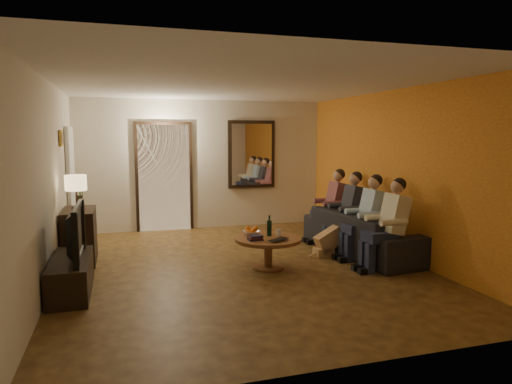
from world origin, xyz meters
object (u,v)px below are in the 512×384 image
object	(u,v)px
table_lamp	(76,193)
coffee_table	(268,253)
sofa	(363,233)
laptop	(281,240)
tv_stand	(71,276)
person_c	(349,214)
wine_bottle	(269,225)
person_d	(333,208)
person_a	(390,228)
tv	(69,232)
bowl	(252,233)
dog	(329,238)
dresser	(80,236)
person_b	(368,220)

from	to	relation	value
table_lamp	coffee_table	xyz separation A→B (m)	(2.60, -0.88, -0.85)
sofa	laptop	world-z (taller)	sofa
tv_stand	person_c	distance (m)	4.34
wine_bottle	laptop	bearing A→B (deg)	-82.50
wine_bottle	table_lamp	bearing A→B (deg)	163.47
tv_stand	person_d	bearing A→B (deg)	20.07
tv_stand	person_a	size ratio (longest dim) A/B	1.06
table_lamp	person_a	xyz separation A→B (m)	(4.22, -1.43, -0.47)
person_c	tv	bearing A→B (deg)	-167.42
coffee_table	bowl	size ratio (longest dim) A/B	3.66
tv_stand	sofa	distance (m)	4.37
sofa	person_a	world-z (taller)	person_a
table_lamp	dog	bearing A→B (deg)	-7.66
bowl	wine_bottle	bearing A→B (deg)	-27.55
dog	bowl	size ratio (longest dim) A/B	2.16
person_a	laptop	distance (m)	1.56
sofa	tv	bearing A→B (deg)	92.84
person_d	tv_stand	bearing A→B (deg)	-159.93
person_d	coffee_table	size ratio (longest dim) A/B	1.26
coffee_table	bowl	xyz separation A→B (m)	(-0.18, 0.22, 0.26)
table_lamp	wine_bottle	bearing A→B (deg)	-16.53
person_c	coffee_table	size ratio (longest dim) A/B	1.26
dresser	person_a	world-z (taller)	person_a
dresser	bowl	world-z (taller)	dresser
table_lamp	person_d	xyz separation A→B (m)	(4.22, 0.37, -0.47)
table_lamp	laptop	size ratio (longest dim) A/B	1.64
table_lamp	sofa	world-z (taller)	table_lamp
person_c	bowl	bearing A→B (deg)	-166.47
person_c	person_d	xyz separation A→B (m)	(0.00, 0.60, 0.00)
dresser	person_c	world-z (taller)	person_c
person_c	person_a	bearing A→B (deg)	-90.00
tv	dog	size ratio (longest dim) A/B	2.00
dog	wine_bottle	distance (m)	1.17
sofa	dresser	bearing A→B (deg)	74.54
tv_stand	person_b	world-z (taller)	person_b
wine_bottle	person_c	bearing A→B (deg)	19.38
sofa	laptop	bearing A→B (deg)	105.70
person_a	person_d	distance (m)	1.80
coffee_table	laptop	size ratio (longest dim) A/B	2.89
dresser	table_lamp	distance (m)	0.71
person_a	dog	world-z (taller)	person_a
person_a	wine_bottle	distance (m)	1.70
tv_stand	laptop	distance (m)	2.71
tv_stand	coffee_table	xyz separation A→B (m)	(2.60, 0.29, 0.01)
person_b	wine_bottle	xyz separation A→B (m)	(-1.58, 0.05, 0.01)
tv	person_a	bearing A→B (deg)	-93.49
bowl	dog	bearing A→B (deg)	7.04
person_a	wine_bottle	size ratio (longest dim) A/B	3.87
laptop	person_d	bearing A→B (deg)	11.65
bowl	tv_stand	bearing A→B (deg)	-168.13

